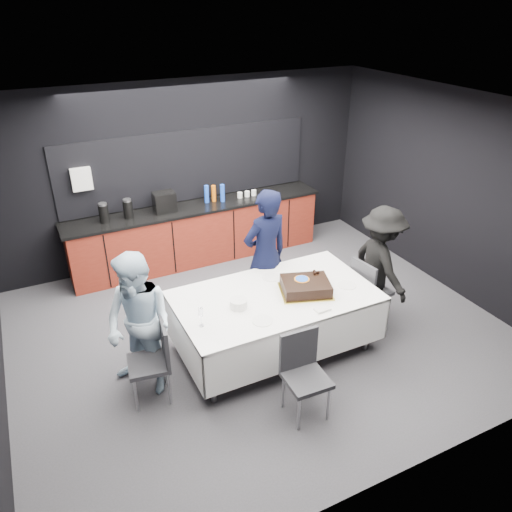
{
  "coord_description": "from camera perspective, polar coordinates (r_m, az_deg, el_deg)",
  "views": [
    {
      "loc": [
        -2.37,
        -4.69,
        3.89
      ],
      "look_at": [
        0.0,
        0.1,
        1.05
      ],
      "focal_mm": 35.0,
      "sensor_mm": 36.0,
      "label": 1
    }
  ],
  "objects": [
    {
      "name": "ground",
      "position": [
        6.54,
        0.39,
        -8.53
      ],
      "size": [
        6.0,
        6.0,
        0.0
      ],
      "primitive_type": "plane",
      "color": "#414146",
      "rests_on": "ground"
    },
    {
      "name": "room_shell",
      "position": [
        5.63,
        0.46,
        6.85
      ],
      "size": [
        6.04,
        5.04,
        2.82
      ],
      "color": "white",
      "rests_on": "ground"
    },
    {
      "name": "kitchenette",
      "position": [
        8.03,
        -6.84,
        3.13
      ],
      "size": [
        4.1,
        0.64,
        2.05
      ],
      "color": "maroon",
      "rests_on": "ground"
    },
    {
      "name": "party_table",
      "position": [
        5.88,
        2.17,
        -5.58
      ],
      "size": [
        2.32,
        1.32,
        0.78
      ],
      "color": "#99999E",
      "rests_on": "ground"
    },
    {
      "name": "cake_assembly",
      "position": [
        5.85,
        5.7,
        -3.47
      ],
      "size": [
        0.71,
        0.64,
        0.18
      ],
      "color": "gold",
      "rests_on": "party_table"
    },
    {
      "name": "plate_stack",
      "position": [
        5.55,
        -2.0,
        -5.45
      ],
      "size": [
        0.19,
        0.19,
        0.1
      ],
      "primitive_type": "cylinder",
      "color": "white",
      "rests_on": "party_table"
    },
    {
      "name": "loose_plate_near",
      "position": [
        5.36,
        0.75,
        -7.4
      ],
      "size": [
        0.22,
        0.22,
        0.01
      ],
      "primitive_type": "cylinder",
      "color": "white",
      "rests_on": "party_table"
    },
    {
      "name": "loose_plate_right_a",
      "position": [
        6.26,
        7.0,
        -2.0
      ],
      "size": [
        0.19,
        0.19,
        0.01
      ],
      "primitive_type": "cylinder",
      "color": "white",
      "rests_on": "party_table"
    },
    {
      "name": "loose_plate_right_b",
      "position": [
        6.07,
        10.36,
        -3.3
      ],
      "size": [
        0.22,
        0.22,
        0.01
      ],
      "primitive_type": "cylinder",
      "color": "white",
      "rests_on": "party_table"
    },
    {
      "name": "loose_plate_far",
      "position": [
        6.13,
        1.73,
        -2.45
      ],
      "size": [
        0.22,
        0.22,
        0.01
      ],
      "primitive_type": "cylinder",
      "color": "white",
      "rests_on": "party_table"
    },
    {
      "name": "fork_pile",
      "position": [
        5.57,
        7.6,
        -6.03
      ],
      "size": [
        0.18,
        0.11,
        0.03
      ],
      "primitive_type": "cube",
      "rotation": [
        0.0,
        0.0,
        0.03
      ],
      "color": "white",
      "rests_on": "party_table"
    },
    {
      "name": "champagne_flute",
      "position": [
        5.24,
        -6.34,
        -6.5
      ],
      "size": [
        0.06,
        0.06,
        0.22
      ],
      "color": "white",
      "rests_on": "party_table"
    },
    {
      "name": "chair_left",
      "position": [
        5.4,
        -11.43,
        -11.13
      ],
      "size": [
        0.48,
        0.48,
        0.92
      ],
      "color": "#2D2D32",
      "rests_on": "ground"
    },
    {
      "name": "chair_right",
      "position": [
        6.56,
        12.65,
        -3.51
      ],
      "size": [
        0.47,
        0.47,
        0.92
      ],
      "color": "#2D2D32",
      "rests_on": "ground"
    },
    {
      "name": "chair_near",
      "position": [
        5.17,
        5.4,
        -12.65
      ],
      "size": [
        0.44,
        0.44,
        0.92
      ],
      "color": "#2D2D32",
      "rests_on": "ground"
    },
    {
      "name": "person_center",
      "position": [
        6.39,
        1.09,
        0.06
      ],
      "size": [
        0.71,
        0.51,
        1.79
      ],
      "primitive_type": "imported",
      "rotation": [
        0.0,
        0.0,
        3.28
      ],
      "color": "black",
      "rests_on": "ground"
    },
    {
      "name": "person_left",
      "position": [
        5.37,
        -13.19,
        -7.75
      ],
      "size": [
        0.95,
        1.0,
        1.64
      ],
      "primitive_type": "imported",
      "rotation": [
        0.0,
        0.0,
        -0.99
      ],
      "color": "silver",
      "rests_on": "ground"
    },
    {
      "name": "person_right",
      "position": [
        6.61,
        14.01,
        -0.93
      ],
      "size": [
        0.65,
        1.05,
        1.57
      ],
      "primitive_type": "imported",
      "rotation": [
        0.0,
        0.0,
        1.5
      ],
      "color": "black",
      "rests_on": "ground"
    }
  ]
}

